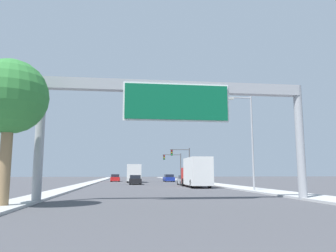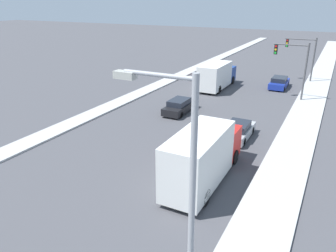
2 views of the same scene
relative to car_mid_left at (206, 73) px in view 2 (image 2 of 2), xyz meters
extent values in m
cube|color=#AFAFAF|center=(14.75, -4.16, -0.61)|extent=(3.00, 120.00, 0.15)
cube|color=#AFAFAF|center=(-3.75, -4.16, -0.61)|extent=(2.00, 120.00, 0.15)
cube|color=red|center=(0.00, 0.05, -0.15)|extent=(1.75, 4.36, 0.73)
cube|color=#1E232D|center=(0.00, -0.16, 0.49)|extent=(1.54, 2.27, 0.55)
cylinder|color=black|center=(-0.77, 1.40, -0.37)|extent=(0.22, 0.64, 0.64)
cylinder|color=black|center=(0.77, 1.40, -0.37)|extent=(0.22, 0.64, 0.64)
cylinder|color=black|center=(-0.77, -1.30, -0.37)|extent=(0.22, 0.64, 0.64)
cylinder|color=black|center=(0.77, -1.30, -0.37)|extent=(0.22, 0.64, 0.64)
cube|color=black|center=(3.50, -15.93, -0.17)|extent=(1.79, 4.71, 0.69)
cube|color=#1E232D|center=(3.50, -16.16, 0.44)|extent=(1.58, 2.45, 0.53)
cylinder|color=black|center=(2.71, -14.47, -0.37)|extent=(0.22, 0.64, 0.64)
cylinder|color=black|center=(4.29, -14.47, -0.37)|extent=(0.22, 0.64, 0.64)
cylinder|color=black|center=(2.71, -17.39, -0.37)|extent=(0.22, 0.64, 0.64)
cylinder|color=black|center=(4.29, -17.39, -0.37)|extent=(0.22, 0.64, 0.64)
cube|color=navy|center=(10.50, -1.28, -0.16)|extent=(1.88, 4.72, 0.71)
cube|color=#1E232D|center=(10.50, -1.52, 0.47)|extent=(1.65, 2.46, 0.54)
cylinder|color=black|center=(9.67, 0.18, -0.37)|extent=(0.22, 0.64, 0.64)
cylinder|color=black|center=(11.33, 0.18, -0.37)|extent=(0.22, 0.64, 0.64)
cylinder|color=black|center=(9.67, -2.75, -0.37)|extent=(0.22, 0.64, 0.64)
cylinder|color=black|center=(11.33, -2.75, -0.37)|extent=(0.22, 0.64, 0.64)
cube|color=#A5A8AD|center=(10.50, -19.62, -0.17)|extent=(1.81, 4.29, 0.68)
cube|color=#1E232D|center=(10.50, -19.83, 0.43)|extent=(1.59, 2.23, 0.53)
cylinder|color=black|center=(9.71, -18.29, -0.37)|extent=(0.22, 0.64, 0.64)
cylinder|color=black|center=(11.29, -18.29, -0.37)|extent=(0.22, 0.64, 0.64)
cylinder|color=black|center=(9.71, -20.95, -0.37)|extent=(0.22, 0.64, 0.64)
cylinder|color=black|center=(11.29, -20.95, -0.37)|extent=(0.22, 0.64, 0.64)
cube|color=red|center=(10.50, -23.99, 0.65)|extent=(2.17, 2.31, 2.08)
cube|color=silver|center=(10.50, -28.12, 1.21)|extent=(2.36, 5.94, 3.20)
cylinder|color=black|center=(9.46, -24.11, -0.19)|extent=(0.28, 1.00, 1.00)
cylinder|color=black|center=(11.54, -24.11, -0.19)|extent=(0.28, 1.00, 1.00)
cylinder|color=black|center=(9.46, -29.60, -0.19)|extent=(0.28, 1.00, 1.00)
cylinder|color=black|center=(11.54, -29.60, -0.19)|extent=(0.28, 1.00, 1.00)
cube|color=navy|center=(3.50, -1.87, 0.56)|extent=(2.29, 2.31, 1.89)
cube|color=silver|center=(3.50, -6.00, 1.07)|extent=(2.49, 5.94, 2.92)
cylinder|color=black|center=(2.39, -1.99, -0.19)|extent=(0.28, 1.00, 1.00)
cylinder|color=black|center=(4.61, -1.99, -0.19)|extent=(0.28, 1.00, 1.00)
cylinder|color=black|center=(2.39, -7.49, -0.19)|extent=(0.28, 1.00, 1.00)
cylinder|color=black|center=(4.61, -7.49, -0.19)|extent=(0.28, 1.00, 1.00)
cylinder|color=#4C4C4F|center=(13.75, -6.16, 2.46)|extent=(0.20, 0.20, 6.30)
cylinder|color=#4C4C4F|center=(11.94, -6.16, 5.32)|extent=(3.61, 0.14, 0.14)
cube|color=black|center=(10.43, -6.16, 4.74)|extent=(0.35, 0.28, 1.05)
cylinder|color=red|center=(10.43, -6.32, 5.09)|extent=(0.22, 0.04, 0.22)
cylinder|color=yellow|center=(10.43, -6.32, 4.74)|extent=(0.22, 0.04, 0.22)
cylinder|color=green|center=(10.43, -6.32, 4.39)|extent=(0.22, 0.04, 0.22)
cylinder|color=#4C4C4F|center=(13.75, 3.84, 2.26)|extent=(0.20, 0.20, 5.90)
cylinder|color=#4C4C4F|center=(11.79, 3.84, 4.91)|extent=(3.92, 0.14, 0.14)
cube|color=black|center=(10.14, 3.84, 4.33)|extent=(0.35, 0.28, 1.05)
cylinder|color=red|center=(10.14, 3.68, 4.68)|extent=(0.22, 0.04, 0.22)
cylinder|color=yellow|center=(10.14, 3.68, 4.33)|extent=(0.22, 0.04, 0.22)
cylinder|color=green|center=(10.14, 3.68, 3.98)|extent=(0.22, 0.04, 0.22)
cylinder|color=#9EA0A5|center=(13.85, -36.98, 3.78)|extent=(0.18, 0.18, 8.94)
cylinder|color=#9EA0A5|center=(12.84, -36.98, 8.10)|extent=(2.02, 0.12, 0.12)
cube|color=#B2B2A8|center=(11.83, -36.98, 8.00)|extent=(0.60, 0.28, 0.20)
camera|label=1|loc=(2.22, -66.25, 1.02)|focal=35.00mm
camera|label=2|loc=(16.77, -44.01, 9.85)|focal=35.00mm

